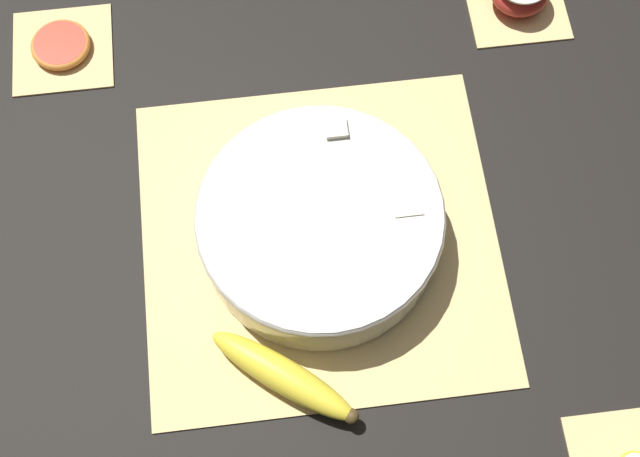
# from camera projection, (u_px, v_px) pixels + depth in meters

# --- Properties ---
(ground_plane) EXTENTS (6.00, 6.00, 0.00)m
(ground_plane) POSITION_uv_depth(u_px,v_px,m) (320.00, 240.00, 1.05)
(ground_plane) COLOR black
(bamboo_mat_center) EXTENTS (0.42, 0.41, 0.01)m
(bamboo_mat_center) POSITION_uv_depth(u_px,v_px,m) (320.00, 239.00, 1.05)
(bamboo_mat_center) COLOR #D6B775
(bamboo_mat_center) RESTS_ON ground_plane
(coaster_mat_far_left) EXTENTS (0.13, 0.13, 0.01)m
(coaster_mat_far_left) POSITION_uv_depth(u_px,v_px,m) (63.00, 49.00, 1.15)
(coaster_mat_far_left) COLOR #D6B775
(coaster_mat_far_left) RESTS_ON ground_plane
(coaster_mat_far_right) EXTENTS (0.13, 0.13, 0.01)m
(coaster_mat_far_right) POSITION_uv_depth(u_px,v_px,m) (516.00, 3.00, 1.18)
(coaster_mat_far_right) COLOR #D6B775
(coaster_mat_far_right) RESTS_ON ground_plane
(fruit_salad_bowl) EXTENTS (0.28, 0.28, 0.08)m
(fruit_salad_bowl) POSITION_uv_depth(u_px,v_px,m) (321.00, 225.00, 1.01)
(fruit_salad_bowl) COLOR silver
(fruit_salad_bowl) RESTS_ON bamboo_mat_center
(whole_banana) EXTENTS (0.17, 0.14, 0.04)m
(whole_banana) POSITION_uv_depth(u_px,v_px,m) (284.00, 376.00, 0.96)
(whole_banana) COLOR yellow
(whole_banana) RESTS_ON bamboo_mat_center
(grapefruit_slice) EXTENTS (0.08, 0.08, 0.01)m
(grapefruit_slice) POSITION_uv_depth(u_px,v_px,m) (61.00, 45.00, 1.14)
(grapefruit_slice) COLOR red
(grapefruit_slice) RESTS_ON coaster_mat_far_left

